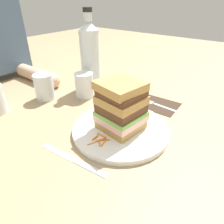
# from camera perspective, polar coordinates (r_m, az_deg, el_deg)

# --- Properties ---
(ground_plane) EXTENTS (3.00, 3.00, 0.00)m
(ground_plane) POSITION_cam_1_polar(r_m,az_deg,el_deg) (0.59, 1.19, -4.98)
(ground_plane) COLOR #9E8460
(main_plate) EXTENTS (0.28, 0.28, 0.02)m
(main_plate) POSITION_cam_1_polar(r_m,az_deg,el_deg) (0.58, 2.36, -5.00)
(main_plate) COLOR white
(main_plate) RESTS_ON ground_plane
(sandwich) EXTENTS (0.12, 0.13, 0.14)m
(sandwich) POSITION_cam_1_polar(r_m,az_deg,el_deg) (0.54, 2.47, 1.53)
(sandwich) COLOR tan
(sandwich) RESTS_ON main_plate
(carrot_shred_0) EXTENTS (0.02, 0.00, 0.00)m
(carrot_shred_0) POSITION_cam_1_polar(r_m,az_deg,el_deg) (0.53, -4.81, -7.32)
(carrot_shred_0) COLOR orange
(carrot_shred_0) RESTS_ON main_plate
(carrot_shred_1) EXTENTS (0.02, 0.01, 0.00)m
(carrot_shred_1) POSITION_cam_1_polar(r_m,az_deg,el_deg) (0.52, -5.75, -8.94)
(carrot_shred_1) COLOR orange
(carrot_shred_1) RESTS_ON main_plate
(carrot_shred_2) EXTENTS (0.02, 0.02, 0.00)m
(carrot_shred_2) POSITION_cam_1_polar(r_m,az_deg,el_deg) (0.51, -3.62, -8.83)
(carrot_shred_2) COLOR orange
(carrot_shred_2) RESTS_ON main_plate
(carrot_shred_3) EXTENTS (0.00, 0.03, 0.00)m
(carrot_shred_3) POSITION_cam_1_polar(r_m,az_deg,el_deg) (0.54, -2.74, -6.80)
(carrot_shred_3) COLOR orange
(carrot_shred_3) RESTS_ON main_plate
(carrot_shred_4) EXTENTS (0.03, 0.01, 0.00)m
(carrot_shred_4) POSITION_cam_1_polar(r_m,az_deg,el_deg) (0.52, -2.31, -8.64)
(carrot_shred_4) COLOR orange
(carrot_shred_4) RESTS_ON main_plate
(carrot_shred_5) EXTENTS (0.03, 0.02, 0.00)m
(carrot_shred_5) POSITION_cam_1_polar(r_m,az_deg,el_deg) (0.53, -3.09, -7.83)
(carrot_shred_5) COLOR orange
(carrot_shred_5) RESTS_ON main_plate
(carrot_shred_6) EXTENTS (0.02, 0.02, 0.00)m
(carrot_shred_6) POSITION_cam_1_polar(r_m,az_deg,el_deg) (0.52, -1.99, -7.94)
(carrot_shred_6) COLOR orange
(carrot_shred_6) RESTS_ON main_plate
(carrot_shred_7) EXTENTS (0.01, 0.02, 0.00)m
(carrot_shred_7) POSITION_cam_1_polar(r_m,az_deg,el_deg) (0.61, 8.33, -2.23)
(carrot_shred_7) COLOR orange
(carrot_shred_7) RESTS_ON main_plate
(carrot_shred_8) EXTENTS (0.02, 0.03, 0.00)m
(carrot_shred_8) POSITION_cam_1_polar(r_m,az_deg,el_deg) (0.63, 7.38, -0.99)
(carrot_shred_8) COLOR orange
(carrot_shred_8) RESTS_ON main_plate
(carrot_shred_9) EXTENTS (0.03, 0.01, 0.00)m
(carrot_shred_9) POSITION_cam_1_polar(r_m,az_deg,el_deg) (0.63, 6.77, -0.77)
(carrot_shred_9) COLOR orange
(carrot_shred_9) RESTS_ON main_plate
(carrot_shred_10) EXTENTS (0.02, 0.00, 0.00)m
(carrot_shred_10) POSITION_cam_1_polar(r_m,az_deg,el_deg) (0.64, 6.62, -0.12)
(carrot_shred_10) COLOR orange
(carrot_shred_10) RESTS_ON main_plate
(carrot_shred_11) EXTENTS (0.02, 0.01, 0.00)m
(carrot_shred_11) POSITION_cam_1_polar(r_m,az_deg,el_deg) (0.63, 5.77, -1.00)
(carrot_shred_11) COLOR orange
(carrot_shred_11) RESTS_ON main_plate
(carrot_shred_12) EXTENTS (0.02, 0.02, 0.00)m
(carrot_shred_12) POSITION_cam_1_polar(r_m,az_deg,el_deg) (0.63, 7.54, -0.78)
(carrot_shred_12) COLOR orange
(carrot_shred_12) RESTS_ON main_plate
(carrot_shred_13) EXTENTS (0.02, 0.02, 0.00)m
(carrot_shred_13) POSITION_cam_1_polar(r_m,az_deg,el_deg) (0.64, 8.03, -0.13)
(carrot_shred_13) COLOR orange
(carrot_shred_13) RESTS_ON main_plate
(carrot_shred_14) EXTENTS (0.03, 0.02, 0.00)m
(carrot_shred_14) POSITION_cam_1_polar(r_m,az_deg,el_deg) (0.62, 8.55, -1.25)
(carrot_shred_14) COLOR orange
(carrot_shred_14) RESTS_ON main_plate
(carrot_shred_15) EXTENTS (0.00, 0.02, 0.00)m
(carrot_shred_15) POSITION_cam_1_polar(r_m,az_deg,el_deg) (0.61, 6.36, -1.70)
(carrot_shred_15) COLOR orange
(carrot_shred_15) RESTS_ON main_plate
(carrot_shred_16) EXTENTS (0.00, 0.03, 0.00)m
(carrot_shred_16) POSITION_cam_1_polar(r_m,az_deg,el_deg) (0.64, 8.98, -0.32)
(carrot_shred_16) COLOR orange
(carrot_shred_16) RESTS_ON main_plate
(napkin_dark) EXTENTS (0.12, 0.18, 0.00)m
(napkin_dark) POSITION_cam_1_polar(r_m,az_deg,el_deg) (0.74, 11.75, 2.47)
(napkin_dark) COLOR #38281E
(napkin_dark) RESTS_ON ground_plane
(fork) EXTENTS (0.02, 0.17, 0.00)m
(fork) POSITION_cam_1_polar(r_m,az_deg,el_deg) (0.73, 13.27, 2.13)
(fork) COLOR silver
(fork) RESTS_ON napkin_dark
(knife) EXTENTS (0.03, 0.20, 0.00)m
(knife) POSITION_cam_1_polar(r_m,az_deg,el_deg) (0.50, -10.56, -13.28)
(knife) COLOR silver
(knife) RESTS_ON ground_plane
(juice_glass) EXTENTS (0.07, 0.07, 0.09)m
(juice_glass) POSITION_cam_1_polar(r_m,az_deg,el_deg) (0.77, -7.85, 7.32)
(juice_glass) COLOR white
(juice_glass) RESTS_ON ground_plane
(water_bottle) EXTENTS (0.08, 0.08, 0.30)m
(water_bottle) POSITION_cam_1_polar(r_m,az_deg,el_deg) (0.82, -6.29, 15.67)
(water_bottle) COLOR silver
(water_bottle) RESTS_ON ground_plane
(empty_tumbler_0) EXTENTS (0.07, 0.07, 0.09)m
(empty_tumbler_0) POSITION_cam_1_polar(r_m,az_deg,el_deg) (0.79, -18.90, 6.76)
(empty_tumbler_0) COLOR silver
(empty_tumbler_0) RESTS_ON ground_plane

